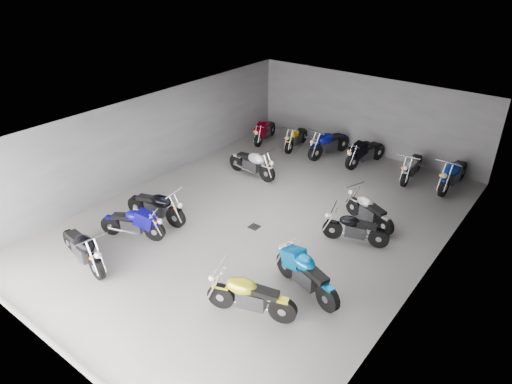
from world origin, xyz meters
TOP-DOWN VIEW (x-y plane):
  - ground at (0.00, 0.00)m, footprint 14.00×14.00m
  - wall_back at (0.00, 7.00)m, footprint 10.00×0.10m
  - wall_left at (-5.00, 0.00)m, footprint 0.10×14.00m
  - wall_right at (5.00, 0.00)m, footprint 0.10×14.00m
  - ceiling at (0.00, 0.00)m, footprint 10.00×14.00m
  - drain_grate at (0.00, -0.50)m, footprint 0.32×0.32m
  - motorcycle_left_a at (-2.45, -4.82)m, footprint 2.25×0.56m
  - motorcycle_left_b at (-2.48, -3.12)m, footprint 1.92×0.95m
  - motorcycle_left_c at (-2.64, -2.09)m, footprint 2.18×0.57m
  - motorcycle_left_f at (-2.26, 2.29)m, footprint 2.18×0.46m
  - motorcycle_right_b at (2.25, -3.55)m, footprint 2.12×0.86m
  - motorcycle_right_c at (2.84, -2.07)m, footprint 2.19×0.81m
  - motorcycle_right_e at (2.81, 0.64)m, footprint 1.89×0.70m
  - motorcycle_right_f at (2.68, 1.82)m, footprint 1.89×0.80m
  - motorcycle_back_a at (-3.99, 5.38)m, footprint 0.62×2.03m
  - motorcycle_back_b at (-2.46, 5.58)m, footprint 0.48×2.02m
  - motorcycle_back_c at (-0.94, 5.69)m, footprint 0.70×2.28m
  - motorcycle_back_d at (0.63, 5.81)m, footprint 0.70×2.18m
  - motorcycle_back_e at (2.56, 5.71)m, footprint 0.46×2.15m
  - motorcycle_back_f at (4.00, 5.86)m, footprint 0.49×2.35m

SIDE VIEW (x-z plane):
  - ground at x=0.00m, z-range 0.00..0.00m
  - drain_grate at x=0.00m, z-range 0.00..0.01m
  - motorcycle_right_e at x=2.81m, z-range 0.04..0.89m
  - motorcycle_right_f at x=2.68m, z-range 0.04..0.91m
  - motorcycle_back_b at x=-2.46m, z-range 0.04..0.93m
  - motorcycle_left_b at x=-2.48m, z-range 0.04..0.94m
  - motorcycle_back_a at x=-3.99m, z-range 0.04..0.94m
  - motorcycle_back_e at x=2.56m, z-range 0.04..0.99m
  - motorcycle_left_f at x=-2.26m, z-range 0.04..1.00m
  - motorcycle_left_c at x=-2.64m, z-range 0.04..1.01m
  - motorcycle_right_b at x=2.25m, z-range 0.04..1.01m
  - motorcycle_back_d at x=0.63m, z-range 0.04..1.02m
  - motorcycle_right_c at x=2.84m, z-range 0.05..1.03m
  - motorcycle_left_a at x=-2.45m, z-range 0.05..1.04m
  - motorcycle_back_c at x=-0.94m, z-range 0.05..1.06m
  - motorcycle_back_f at x=4.00m, z-range 0.05..1.08m
  - wall_back at x=0.00m, z-range 0.00..3.20m
  - wall_left at x=-5.00m, z-range 0.00..3.20m
  - wall_right at x=5.00m, z-range 0.00..3.20m
  - ceiling at x=0.00m, z-range 3.20..3.24m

